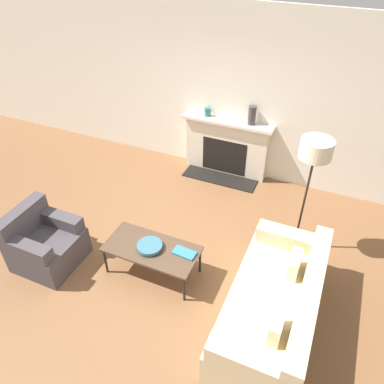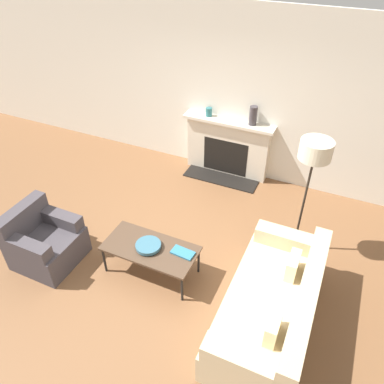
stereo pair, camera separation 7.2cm
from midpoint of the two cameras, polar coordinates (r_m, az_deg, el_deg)
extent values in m
plane|color=brown|center=(5.32, -4.47, -10.62)|extent=(18.00, 18.00, 0.00)
cube|color=silver|center=(6.50, 6.29, 14.56)|extent=(18.00, 0.06, 2.90)
cube|color=beige|center=(6.80, 5.73, 6.71)|extent=(1.49, 0.20, 1.00)
cube|color=black|center=(6.80, 5.42, 5.41)|extent=(0.82, 0.04, 0.65)
cube|color=black|center=(6.84, 4.69, 2.10)|extent=(1.34, 0.40, 0.02)
cube|color=beige|center=(6.52, 5.93, 10.57)|extent=(1.61, 0.28, 0.05)
cube|color=#CCB78E|center=(4.64, 11.84, -17.10)|extent=(0.94, 2.01, 0.43)
cube|color=#CCB78E|center=(4.33, 17.50, -15.36)|extent=(0.20, 2.01, 0.36)
cube|color=#CCB78E|center=(5.00, 14.95, -7.04)|extent=(0.86, 0.22, 0.22)
cube|color=#CCB78E|center=(3.88, 8.77, -24.33)|extent=(0.86, 0.22, 0.22)
cube|color=beige|center=(4.66, 15.53, -10.74)|extent=(0.12, 0.32, 0.28)
cube|color=beige|center=(4.09, 12.77, -19.55)|extent=(0.12, 0.32, 0.28)
cube|color=#423D42|center=(5.54, -20.67, -8.01)|extent=(0.79, 0.80, 0.43)
cube|color=#423D42|center=(5.47, -24.04, -3.82)|extent=(0.18, 0.80, 0.39)
cube|color=#423D42|center=(5.20, -23.60, -7.70)|extent=(0.71, 0.18, 0.19)
cube|color=#423D42|center=(5.49, -19.28, -3.74)|extent=(0.71, 0.18, 0.19)
cube|color=#4C3828|center=(4.90, -5.95, -8.53)|extent=(1.22, 0.59, 0.03)
cylinder|color=black|center=(5.17, -12.81, -10.07)|extent=(0.03, 0.03, 0.42)
cylinder|color=black|center=(4.74, -1.08, -14.55)|extent=(0.03, 0.03, 0.42)
cylinder|color=black|center=(5.44, -9.78, -6.58)|extent=(0.03, 0.03, 0.42)
cylinder|color=black|center=(5.03, 1.43, -10.41)|extent=(0.03, 0.03, 0.42)
cylinder|color=#38667A|center=(4.88, -6.23, -8.37)|extent=(0.12, 0.12, 0.02)
cylinder|color=#38667A|center=(4.86, -6.26, -8.11)|extent=(0.33, 0.33, 0.05)
cube|color=teal|center=(4.78, -0.98, -9.22)|extent=(0.30, 0.18, 0.02)
cylinder|color=black|center=(5.70, 15.58, -7.92)|extent=(0.31, 0.31, 0.03)
cylinder|color=black|center=(5.20, 16.97, -1.84)|extent=(0.03, 0.03, 1.52)
cylinder|color=beige|center=(4.74, 18.78, 6.11)|extent=(0.40, 0.40, 0.24)
cylinder|color=#28666B|center=(6.62, 2.90, 12.10)|extent=(0.11, 0.11, 0.15)
cylinder|color=#3D383D|center=(6.37, 9.62, 11.41)|extent=(0.13, 0.13, 0.32)
camera|label=1|loc=(0.04, -89.64, 0.27)|focal=35.00mm
camera|label=2|loc=(0.04, 90.36, -0.27)|focal=35.00mm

